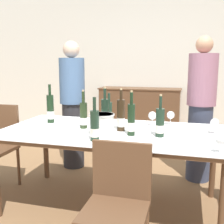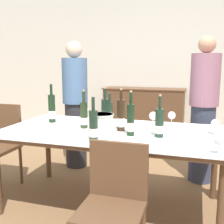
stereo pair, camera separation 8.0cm
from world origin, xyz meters
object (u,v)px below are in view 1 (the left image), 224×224
at_px(wine_bottle_4, 84,116).
at_px(person_host, 73,105).
at_px(wine_bottle_6, 131,120).
at_px(wine_glass_2, 215,123).
at_px(wine_glass_4, 84,111).
at_px(person_guest_left, 201,110).
at_px(wine_bottle_5, 95,126).
at_px(wine_bottle_2, 121,116).
at_px(wine_bottle_0, 50,109).
at_px(wine_bottle_1, 105,115).
at_px(wine_glass_0, 221,141).
at_px(wine_glass_3, 171,116).
at_px(chair_near_front, 118,198).
at_px(wine_glass_1, 152,116).
at_px(ice_bucket, 102,123).
at_px(wine_bottle_7, 160,123).
at_px(wine_bottle_3, 109,115).
at_px(sideboard_cabinet, 139,114).
at_px(dining_table, 112,137).

bearing_deg(wine_bottle_4, person_host, 119.28).
xyz_separation_m(wine_bottle_6, wine_glass_2, (0.72, 0.25, -0.04)).
height_order(wine_glass_4, person_guest_left, person_guest_left).
bearing_deg(wine_bottle_6, wine_bottle_5, -135.14).
height_order(wine_bottle_2, wine_bottle_6, wine_bottle_2).
relative_size(wine_bottle_0, wine_bottle_6, 1.03).
height_order(wine_bottle_1, wine_glass_0, wine_bottle_1).
distance_m(wine_bottle_4, wine_glass_0, 1.30).
bearing_deg(person_guest_left, wine_glass_3, -122.28).
distance_m(wine_bottle_5, chair_near_front, 0.64).
height_order(wine_glass_1, wine_glass_4, same).
bearing_deg(ice_bucket, wine_bottle_7, 6.29).
height_order(wine_bottle_3, wine_glass_4, wine_bottle_3).
bearing_deg(chair_near_front, wine_bottle_0, 135.57).
relative_size(chair_near_front, person_guest_left, 0.51).
xyz_separation_m(wine_bottle_7, wine_glass_2, (0.47, 0.23, -0.02)).
bearing_deg(wine_bottle_3, person_guest_left, 38.68).
xyz_separation_m(wine_glass_2, wine_glass_4, (-1.36, 0.26, 0.01)).
bearing_deg(wine_bottle_1, wine_bottle_2, -0.84).
xyz_separation_m(chair_near_front, person_host, (-1.05, 1.71, 0.34)).
relative_size(wine_glass_2, wine_glass_4, 0.93).
distance_m(sideboard_cabinet, wine_bottle_6, 2.62).
relative_size(wine_bottle_5, chair_near_front, 0.42).
height_order(sideboard_cabinet, wine_glass_0, sideboard_cabinet).
xyz_separation_m(wine_bottle_0, wine_bottle_4, (0.44, -0.15, -0.02)).
xyz_separation_m(wine_glass_0, chair_near_front, (-0.66, -0.35, -0.35)).
height_order(wine_bottle_4, wine_bottle_6, wine_bottle_6).
bearing_deg(wine_bottle_3, wine_bottle_5, -86.50).
xyz_separation_m(wine_bottle_6, wine_bottle_7, (0.25, 0.02, -0.02)).
xyz_separation_m(wine_bottle_0, wine_glass_3, (1.25, 0.22, -0.04)).
bearing_deg(person_host, wine_glass_3, -21.34).
xyz_separation_m(sideboard_cabinet, wine_bottle_6, (0.36, -2.56, 0.42)).
bearing_deg(wine_bottle_3, person_host, 133.96).
bearing_deg(wine_glass_0, wine_bottle_7, 143.43).
bearing_deg(wine_bottle_1, wine_glass_2, 6.24).
distance_m(ice_bucket, chair_near_front, 0.80).
bearing_deg(wine_bottle_0, wine_bottle_4, -19.03).
bearing_deg(wine_bottle_4, sideboard_cabinet, 86.61).
bearing_deg(person_host, wine_glass_2, -24.39).
bearing_deg(sideboard_cabinet, wine_bottle_5, -87.80).
distance_m(wine_bottle_3, wine_glass_2, 1.01).
distance_m(sideboard_cabinet, wine_bottle_7, 2.64).
bearing_deg(wine_glass_1, wine_bottle_7, -73.51).
xyz_separation_m(wine_bottle_2, wine_bottle_4, (-0.38, 0.01, -0.02)).
xyz_separation_m(wine_bottle_7, chair_near_front, (-0.20, -0.69, -0.38)).
xyz_separation_m(wine_bottle_3, wine_bottle_4, (-0.22, -0.14, 0.00)).
height_order(wine_bottle_5, wine_glass_3, wine_bottle_5).
bearing_deg(chair_near_front, wine_bottle_2, 102.17).
bearing_deg(sideboard_cabinet, wine_glass_0, -69.55).
bearing_deg(dining_table, wine_bottle_2, 16.05).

